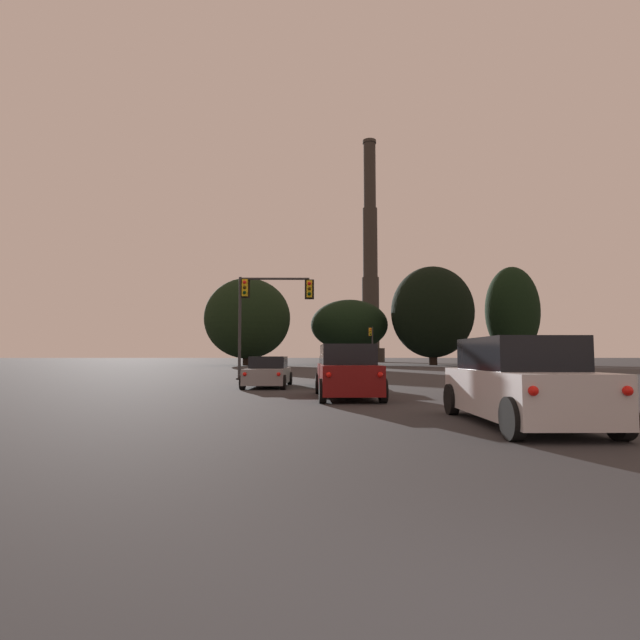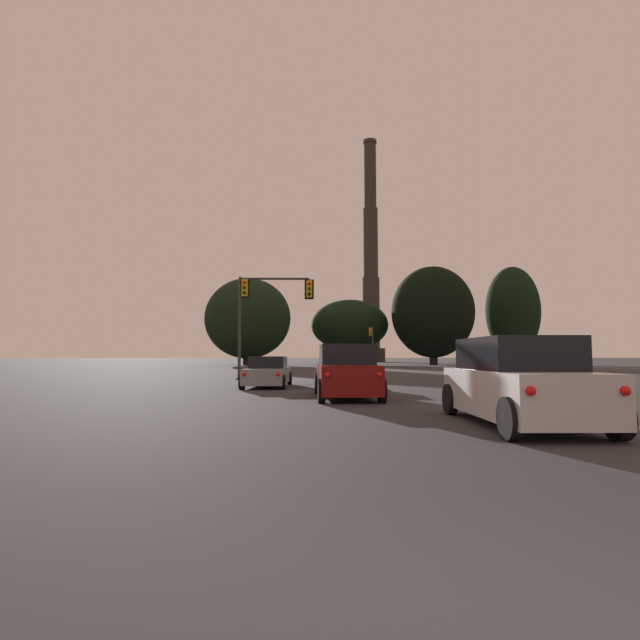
{
  "view_description": "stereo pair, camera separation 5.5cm",
  "coord_description": "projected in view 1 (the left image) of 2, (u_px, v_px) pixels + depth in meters",
  "views": [
    {
      "loc": [
        -1.32,
        -2.42,
        1.47
      ],
      "look_at": [
        -0.84,
        36.26,
        4.23
      ],
      "focal_mm": 28.0,
      "sensor_mm": 36.0,
      "label": 1
    },
    {
      "loc": [
        -1.27,
        -2.42,
        1.47
      ],
      "look_at": [
        -0.84,
        36.26,
        4.23
      ],
      "focal_mm": 28.0,
      "sensor_mm": 36.0,
      "label": 2
    }
  ],
  "objects": [
    {
      "name": "treeline_far_left",
      "position": [
        432.0,
        312.0,
        76.51
      ],
      "size": [
        12.64,
        11.38,
        15.16
      ],
      "color": "black",
      "rests_on": "ground_plane"
    },
    {
      "name": "traffic_light_far_right",
      "position": [
        371.0,
        340.0,
        66.45
      ],
      "size": [
        0.78,
        0.5,
        5.3
      ],
      "color": "#2D2D30",
      "rests_on": "ground_plane"
    },
    {
      "name": "sedan_left_lane_front",
      "position": [
        268.0,
        373.0,
        23.49
      ],
      "size": [
        2.1,
        4.75,
        1.43
      ],
      "rotation": [
        0.0,
        0.0,
        -0.03
      ],
      "color": "gray",
      "rests_on": "ground_plane"
    },
    {
      "name": "treeline_center_left",
      "position": [
        512.0,
        311.0,
        81.19
      ],
      "size": [
        8.67,
        7.8,
        15.97
      ],
      "color": "black",
      "rests_on": "ground_plane"
    },
    {
      "name": "treeline_far_right",
      "position": [
        349.0,
        325.0,
        79.97
      ],
      "size": [
        12.36,
        11.12,
        10.41
      ],
      "color": "black",
      "rests_on": "ground_plane"
    },
    {
      "name": "treeline_right_mid",
      "position": [
        247.0,
        318.0,
        74.48
      ],
      "size": [
        12.81,
        11.53,
        13.03
      ],
      "color": "black",
      "rests_on": "ground_plane"
    },
    {
      "name": "suv_center_lane_second",
      "position": [
        347.0,
        372.0,
        17.44
      ],
      "size": [
        2.21,
        4.95,
        1.86
      ],
      "rotation": [
        0.0,
        0.0,
        0.02
      ],
      "color": "maroon",
      "rests_on": "ground_plane"
    },
    {
      "name": "hatchback_center_lane_front",
      "position": [
        336.0,
        373.0,
        23.56
      ],
      "size": [
        1.93,
        4.12,
        1.44
      ],
      "rotation": [
        0.0,
        0.0,
        -0.01
      ],
      "color": "#0F3823",
      "rests_on": "ground_plane"
    },
    {
      "name": "traffic_light_overhead_left",
      "position": [
        264.0,
        301.0,
        30.81
      ],
      "size": [
        4.77,
        0.5,
        6.33
      ],
      "color": "#2D2D30",
      "rests_on": "ground_plane"
    },
    {
      "name": "suv_right_lane_third",
      "position": [
        519.0,
        383.0,
        10.63
      ],
      "size": [
        2.11,
        4.91,
        1.86
      ],
      "rotation": [
        0.0,
        0.0,
        -0.0
      ],
      "color": "silver",
      "rests_on": "ground_plane"
    },
    {
      "name": "smokestack",
      "position": [
        370.0,
        273.0,
        114.32
      ],
      "size": [
        6.25,
        6.25,
        51.64
      ],
      "color": "#2B2722",
      "rests_on": "ground_plane"
    }
  ]
}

